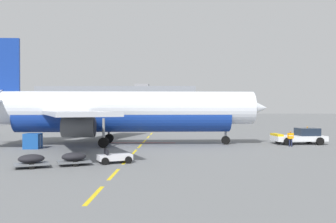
{
  "coord_description": "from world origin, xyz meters",
  "views": [
    {
      "loc": [
        22.0,
        -23.0,
        4.32
      ],
      "look_at": [
        21.04,
        24.13,
        3.82
      ],
      "focal_mm": 39.38,
      "sensor_mm": 36.0,
      "label": 1
    }
  ],
  "objects_px": {
    "airliner_foreground": "(119,111)",
    "ground_crew_worker": "(291,138)",
    "pushback_tug": "(300,136)",
    "baggage_train": "(74,158)",
    "uld_cargo_container": "(33,141)"
  },
  "relations": [
    {
      "from": "baggage_train",
      "to": "pushback_tug",
      "type": "bearing_deg",
      "value": 36.49
    },
    {
      "from": "airliner_foreground",
      "to": "pushback_tug",
      "type": "distance_m",
      "value": 21.64
    },
    {
      "from": "pushback_tug",
      "to": "airliner_foreground",
      "type": "bearing_deg",
      "value": -175.9
    },
    {
      "from": "pushback_tug",
      "to": "baggage_train",
      "type": "xyz_separation_m",
      "value": [
        -22.36,
        -16.54,
        -0.38
      ]
    },
    {
      "from": "ground_crew_worker",
      "to": "uld_cargo_container",
      "type": "xyz_separation_m",
      "value": [
        -27.8,
        -2.66,
        -0.19
      ]
    },
    {
      "from": "airliner_foreground",
      "to": "ground_crew_worker",
      "type": "bearing_deg",
      "value": -3.85
    },
    {
      "from": "pushback_tug",
      "to": "ground_crew_worker",
      "type": "distance_m",
      "value": 3.49
    },
    {
      "from": "airliner_foreground",
      "to": "pushback_tug",
      "type": "relative_size",
      "value": 5.57
    },
    {
      "from": "airliner_foreground",
      "to": "baggage_train",
      "type": "bearing_deg",
      "value": -93.81
    },
    {
      "from": "ground_crew_worker",
      "to": "uld_cargo_container",
      "type": "height_order",
      "value": "ground_crew_worker"
    },
    {
      "from": "baggage_train",
      "to": "uld_cargo_container",
      "type": "bearing_deg",
      "value": 124.07
    },
    {
      "from": "airliner_foreground",
      "to": "pushback_tug",
      "type": "bearing_deg",
      "value": 4.1
    },
    {
      "from": "airliner_foreground",
      "to": "pushback_tug",
      "type": "xyz_separation_m",
      "value": [
        21.36,
        1.53,
        -3.05
      ]
    },
    {
      "from": "airliner_foreground",
      "to": "ground_crew_worker",
      "type": "xyz_separation_m",
      "value": [
        19.33,
        -1.3,
        -2.96
      ]
    },
    {
      "from": "baggage_train",
      "to": "ground_crew_worker",
      "type": "height_order",
      "value": "ground_crew_worker"
    }
  ]
}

